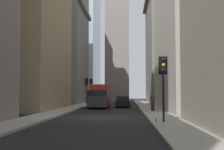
% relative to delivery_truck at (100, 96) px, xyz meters
% --- Properties ---
extents(ground_plane, '(135.00, 135.00, 0.00)m').
position_rel_delivery_truck_xyz_m(ground_plane, '(-13.34, -1.40, -1.46)').
color(ground_plane, black).
extents(sidewalk_right, '(90.00, 2.20, 0.14)m').
position_rel_delivery_truck_xyz_m(sidewalk_right, '(-13.34, 3.10, -1.39)').
color(sidewalk_right, '#A8A399').
rests_on(sidewalk_right, ground_plane).
extents(sidewalk_left, '(90.00, 2.20, 0.14)m').
position_rel_delivery_truck_xyz_m(sidewalk_left, '(-13.34, -5.90, -1.39)').
color(sidewalk_left, '#A8A399').
rests_on(sidewalk_left, ground_plane).
extents(building_left_far, '(15.46, 10.50, 19.89)m').
position_rel_delivery_truck_xyz_m(building_left_far, '(15.10, -11.99, 8.50)').
color(building_left_far, gray).
rests_on(building_left_far, ground_plane).
extents(building_right_midfar, '(14.27, 10.00, 21.08)m').
position_rel_delivery_truck_xyz_m(building_right_midfar, '(-3.49, 9.20, 9.08)').
color(building_right_midfar, '#9E8966').
rests_on(building_right_midfar, ground_plane).
extents(building_right_far, '(13.75, 10.50, 20.04)m').
position_rel_delivery_truck_xyz_m(building_right_far, '(15.11, 9.19, 8.57)').
color(building_right_far, gray).
rests_on(building_right_far, ground_plane).
extents(church_spire, '(4.95, 4.95, 36.67)m').
position_rel_delivery_truck_xyz_m(church_spire, '(20.84, -1.47, 17.73)').
color(church_spire, gray).
rests_on(church_spire, ground_plane).
extents(delivery_truck, '(6.46, 2.25, 2.84)m').
position_rel_delivery_truck_xyz_m(delivery_truck, '(0.00, 0.00, 0.00)').
color(delivery_truck, red).
rests_on(delivery_truck, ground_plane).
extents(sedan_black, '(4.30, 1.78, 1.42)m').
position_rel_delivery_truck_xyz_m(sedan_black, '(1.88, -2.80, -0.80)').
color(sedan_black, black).
rests_on(sedan_black, ground_plane).
extents(traffic_light_foreground, '(0.43, 0.52, 3.94)m').
position_rel_delivery_truck_xyz_m(traffic_light_foreground, '(-18.38, -5.52, 1.58)').
color(traffic_light_foreground, black).
rests_on(traffic_light_foreground, sidewalk_left).
extents(traffic_light_midblock, '(0.43, 0.52, 3.94)m').
position_rel_delivery_truck_xyz_m(traffic_light_midblock, '(9.33, 2.90, 1.57)').
color(traffic_light_midblock, black).
rests_on(traffic_light_midblock, sidewalk_right).
extents(traffic_light_far_junction, '(0.43, 0.52, 4.08)m').
position_rel_delivery_truck_xyz_m(traffic_light_far_junction, '(13.85, 2.76, 1.68)').
color(traffic_light_far_junction, black).
rests_on(traffic_light_far_junction, sidewalk_right).
extents(pedestrian, '(0.26, 0.44, 1.73)m').
position_rel_delivery_truck_xyz_m(pedestrian, '(-7.39, -5.80, -0.38)').
color(pedestrian, black).
rests_on(pedestrian, sidewalk_left).
extents(discarded_bottle, '(0.07, 0.07, 0.27)m').
position_rel_delivery_truck_xyz_m(discarded_bottle, '(-18.40, -5.08, -1.21)').
color(discarded_bottle, brown).
rests_on(discarded_bottle, sidewalk_left).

